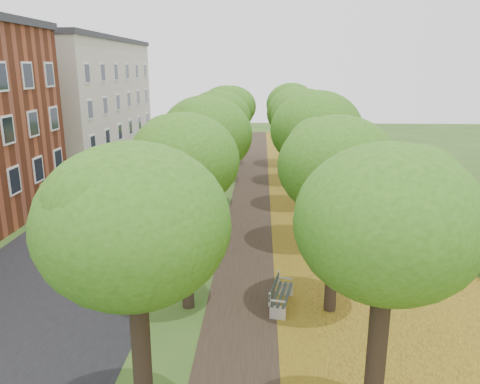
# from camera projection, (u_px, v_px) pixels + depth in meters

# --- Properties ---
(street_asphalt) EXTENTS (8.00, 70.00, 0.01)m
(street_asphalt) POSITION_uv_depth(u_px,v_px,m) (116.00, 220.00, 24.95)
(street_asphalt) COLOR black
(street_asphalt) RESTS_ON ground
(footpath) EXTENTS (3.20, 70.00, 0.01)m
(footpath) POSITION_uv_depth(u_px,v_px,m) (256.00, 223.00, 24.62)
(footpath) COLOR black
(footpath) RESTS_ON ground
(leaf_verge) EXTENTS (7.50, 70.00, 0.01)m
(leaf_verge) POSITION_uv_depth(u_px,v_px,m) (352.00, 224.00, 24.39)
(leaf_verge) COLOR olive
(leaf_verge) RESTS_ON ground
(tree_row_west) EXTENTS (3.71, 33.71, 6.48)m
(tree_row_west) POSITION_uv_depth(u_px,v_px,m) (213.00, 130.00, 23.45)
(tree_row_west) COLOR black
(tree_row_west) RESTS_ON ground
(tree_row_east) EXTENTS (3.71, 33.71, 6.48)m
(tree_row_east) POSITION_uv_depth(u_px,v_px,m) (309.00, 131.00, 23.24)
(tree_row_east) COLOR black
(tree_row_east) RESTS_ON ground
(building_cream) EXTENTS (10.30, 20.30, 10.40)m
(building_cream) POSITION_uv_depth(u_px,v_px,m) (67.00, 98.00, 41.38)
(building_cream) COLOR beige
(building_cream) RESTS_ON ground
(bench) EXTENTS (0.91, 1.95, 0.89)m
(bench) POSITION_uv_depth(u_px,v_px,m) (280.00, 294.00, 15.90)
(bench) COLOR #27312B
(bench) RESTS_ON ground
(car_red) EXTENTS (4.53, 1.70, 1.48)m
(car_red) POSITION_uv_depth(u_px,v_px,m) (470.00, 212.00, 23.97)
(car_red) COLOR maroon
(car_red) RESTS_ON ground
(car_grey) EXTENTS (4.91, 2.23, 1.39)m
(car_grey) POSITION_uv_depth(u_px,v_px,m) (477.00, 217.00, 23.27)
(car_grey) COLOR #2F2F34
(car_grey) RESTS_ON ground
(car_white) EXTENTS (5.15, 2.82, 1.37)m
(car_white) POSITION_uv_depth(u_px,v_px,m) (451.00, 199.00, 26.50)
(car_white) COLOR silver
(car_white) RESTS_ON ground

